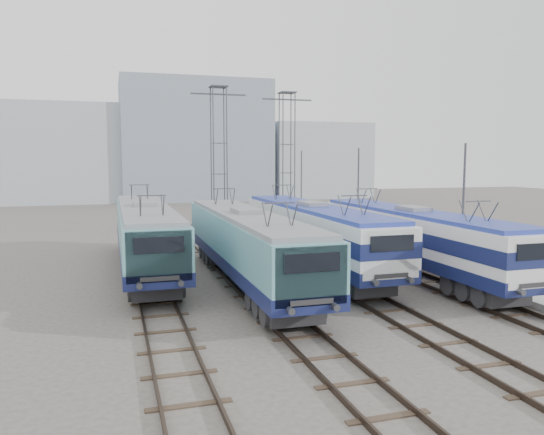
{
  "coord_description": "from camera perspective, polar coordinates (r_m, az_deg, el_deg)",
  "views": [
    {
      "loc": [
        -8.44,
        -20.8,
        6.17
      ],
      "look_at": [
        -0.03,
        7.0,
        3.0
      ],
      "focal_mm": 35.0,
      "sensor_mm": 36.0,
      "label": 1
    }
  ],
  "objects": [
    {
      "name": "safety_cone",
      "position": [
        27.23,
        24.8,
        -6.17
      ],
      "size": [
        0.3,
        0.3,
        0.58
      ],
      "primitive_type": "cone",
      "color": "#F54602",
      "rests_on": "platform"
    },
    {
      "name": "locomotive_center_left",
      "position": [
        25.63,
        -2.66,
        -2.67
      ],
      "size": [
        2.8,
        17.68,
        3.33
      ],
      "color": "#151C4B",
      "rests_on": "ground"
    },
    {
      "name": "mast_mid",
      "position": [
        38.84,
        9.24,
        2.22
      ],
      "size": [
        0.12,
        0.12,
        7.0
      ],
      "primitive_type": "cylinder",
      "color": "#3F4247",
      "rests_on": "ground"
    },
    {
      "name": "catenary_tower_east",
      "position": [
        47.22,
        1.62,
        6.81
      ],
      "size": [
        4.5,
        1.2,
        12.0
      ],
      "color": "#3F4247",
      "rests_on": "ground"
    },
    {
      "name": "building_center",
      "position": [
        83.77,
        -8.37,
        8.11
      ],
      "size": [
        22.0,
        14.0,
        18.0
      ],
      "primitive_type": "cube",
      "color": "gray",
      "rests_on": "ground"
    },
    {
      "name": "locomotive_far_left",
      "position": [
        29.85,
        -13.45,
        -1.51
      ],
      "size": [
        2.84,
        17.91,
        3.37
      ],
      "color": "#151C4B",
      "rests_on": "ground"
    },
    {
      "name": "locomotive_far_right",
      "position": [
        28.92,
        15.05,
        -1.86
      ],
      "size": [
        2.72,
        17.2,
        3.23
      ],
      "color": "#151C4B",
      "rests_on": "ground"
    },
    {
      "name": "building_east",
      "position": [
        88.93,
        4.58,
        6.12
      ],
      "size": [
        16.0,
        12.0,
        12.0
      ],
      "primitive_type": "cube",
      "color": "#A0AAB4",
      "rests_on": "ground"
    },
    {
      "name": "platform",
      "position": [
        34.83,
        15.87,
        -3.95
      ],
      "size": [
        4.0,
        70.0,
        0.3
      ],
      "primitive_type": "cube",
      "color": "#9E9E99",
      "rests_on": "ground"
    },
    {
      "name": "catenary_tower_west",
      "position": [
        43.62,
        -5.72,
        6.83
      ],
      "size": [
        4.5,
        1.2,
        12.0
      ],
      "color": "#3F4247",
      "rests_on": "ground"
    },
    {
      "name": "locomotive_center_right",
      "position": [
        29.66,
        4.44,
        -1.33
      ],
      "size": [
        2.81,
        17.77,
        3.34
      ],
      "color": "#151C4B",
      "rests_on": "ground"
    },
    {
      "name": "mast_rear",
      "position": [
        49.87,
        3.17,
        3.16
      ],
      "size": [
        0.12,
        0.12,
        7.0
      ],
      "primitive_type": "cylinder",
      "color": "#3F4247",
      "rests_on": "ground"
    },
    {
      "name": "ground",
      "position": [
        23.28,
        5.13,
        -9.16
      ],
      "size": [
        160.0,
        160.0,
        0.0
      ],
      "primitive_type": "plane",
      "color": "#514C47"
    },
    {
      "name": "building_west",
      "position": [
        82.99,
        -20.82,
        6.41
      ],
      "size": [
        18.0,
        12.0,
        14.0
      ],
      "primitive_type": "cube",
      "color": "#A0AAB4",
      "rests_on": "ground"
    },
    {
      "name": "mast_front",
      "position": [
        28.59,
        19.85,
        0.51
      ],
      "size": [
        0.12,
        0.12,
        7.0
      ],
      "primitive_type": "cylinder",
      "color": "#3F4247",
      "rests_on": "ground"
    }
  ]
}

